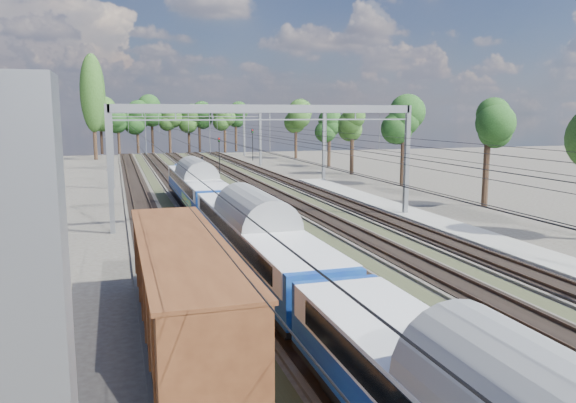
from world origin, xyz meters
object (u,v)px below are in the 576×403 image
object	(u,v)px
freight_boxcar	(182,284)
signal_near	(219,151)
worker	(203,162)
signal_far	(253,141)
emu_train	(257,230)

from	to	relation	value
freight_boxcar	signal_near	bearing A→B (deg)	78.49
freight_boxcar	worker	xyz separation A→B (m)	(10.81, 67.06, -1.38)
signal_near	worker	bearing A→B (deg)	111.98
worker	signal_near	xyz separation A→B (m)	(0.87, -9.77, 2.33)
signal_far	signal_near	bearing A→B (deg)	-139.78
emu_train	signal_near	size ratio (longest dim) A/B	12.41
worker	signal_far	bearing A→B (deg)	-18.29
worker	freight_boxcar	bearing A→B (deg)	-164.40
signal_near	signal_far	bearing A→B (deg)	82.01
freight_boxcar	signal_far	size ratio (longest dim) A/B	2.59
signal_near	signal_far	xyz separation A→B (m)	(9.88, 21.27, 0.32)
emu_train	freight_boxcar	xyz separation A→B (m)	(-4.50, -7.05, -0.30)
emu_train	freight_boxcar	size ratio (longest dim) A/B	4.37
emu_train	freight_boxcar	world-z (taller)	emu_train
emu_train	signal_near	distance (m)	50.77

